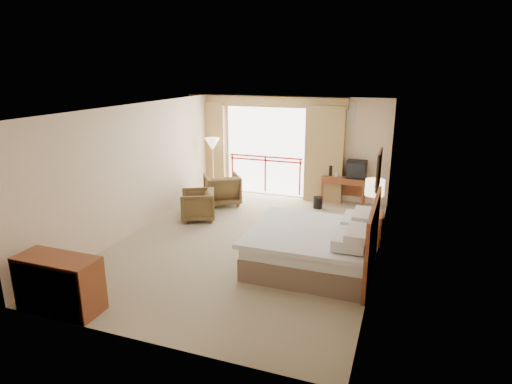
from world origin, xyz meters
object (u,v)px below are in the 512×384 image
at_px(bed, 315,247).
at_px(wastebasket, 318,203).
at_px(tv, 357,169).
at_px(side_table, 202,196).
at_px(desk, 344,182).
at_px(table_lamp, 375,188).
at_px(armchair_far, 223,204).
at_px(dresser, 59,284).
at_px(nightstand, 371,228).
at_px(armchair_near, 198,219).
at_px(floor_lamp, 212,146).

bearing_deg(bed, wastebasket, 100.96).
bearing_deg(tv, side_table, -138.28).
bearing_deg(desk, table_lamp, -69.66).
distance_m(desk, armchair_far, 3.20).
relative_size(bed, dresser, 1.72).
bearing_deg(tv, nightstand, -58.07).
bearing_deg(armchair_near, table_lamp, 64.95).
relative_size(armchair_far, side_table, 1.76).
height_order(nightstand, tv, tv).
distance_m(nightstand, armchair_near, 3.93).
bearing_deg(dresser, floor_lamp, 98.33).
bearing_deg(desk, wastebasket, -130.65).
bearing_deg(nightstand, wastebasket, 130.26).
distance_m(wastebasket, dresser, 6.44).
relative_size(desk, floor_lamp, 0.70).
bearing_deg(dresser, desk, 69.23).
relative_size(tv, armchair_far, 0.56).
relative_size(nightstand, side_table, 1.21).
relative_size(side_table, dresser, 0.40).
bearing_deg(wastebasket, bed, -79.04).
bearing_deg(armchair_far, dresser, 53.04).
xyz_separation_m(floor_lamp, dresser, (0.42, -6.07, -0.95)).
bearing_deg(wastebasket, side_table, -159.12).
height_order(nightstand, wastebasket, nightstand).
xyz_separation_m(armchair_far, dresser, (-0.15, -5.40, 0.41)).
relative_size(wastebasket, armchair_near, 0.38).
distance_m(table_lamp, armchair_far, 4.20).
xyz_separation_m(bed, nightstand, (0.84, 1.48, -0.08)).
xyz_separation_m(table_lamp, floor_lamp, (-4.43, 1.89, 0.24)).
bearing_deg(side_table, tv, 24.65).
bearing_deg(armchair_near, desk, 103.41).
bearing_deg(side_table, armchair_near, -70.68).
xyz_separation_m(table_lamp, armchair_near, (-3.92, -0.03, -1.12)).
distance_m(nightstand, tv, 2.54).
distance_m(table_lamp, wastebasket, 2.47).
bearing_deg(nightstand, tv, 105.62).
xyz_separation_m(armchair_far, side_table, (-0.32, -0.52, 0.34)).
height_order(armchair_far, dresser, dresser).
height_order(table_lamp, wastebasket, table_lamp).
distance_m(tv, floor_lamp, 3.85).
relative_size(wastebasket, dresser, 0.23).
bearing_deg(desk, armchair_near, -142.08).
bearing_deg(wastebasket, floor_lamp, 176.90).
height_order(desk, dresser, dresser).
relative_size(bed, armchair_near, 2.78).
bearing_deg(wastebasket, armchair_far, -167.94).
xyz_separation_m(side_table, floor_lamp, (-0.25, 1.19, 1.03)).
bearing_deg(table_lamp, nightstand, -90.00).
distance_m(nightstand, table_lamp, 0.82).
bearing_deg(armchair_near, dresser, -26.76).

